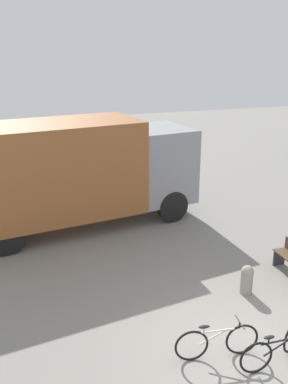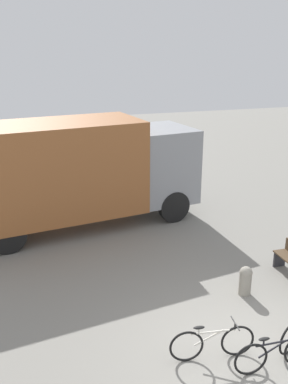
# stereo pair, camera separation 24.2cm
# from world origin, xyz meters

# --- Properties ---
(ground_plane) EXTENTS (60.00, 60.00, 0.00)m
(ground_plane) POSITION_xyz_m (0.00, 0.00, 0.00)
(ground_plane) COLOR gray
(delivery_truck) EXTENTS (8.05, 3.39, 3.48)m
(delivery_truck) POSITION_xyz_m (-2.00, 7.27, 1.92)
(delivery_truck) COLOR #99592D
(delivery_truck) RESTS_ON ground
(bicycle_near) EXTENTS (1.65, 0.44, 0.75)m
(bicycle_near) POSITION_xyz_m (-0.68, 0.12, 0.35)
(bicycle_near) COLOR black
(bicycle_near) RESTS_ON ground
(bicycle_middle) EXTENTS (1.66, 0.44, 0.75)m
(bicycle_middle) POSITION_xyz_m (0.28, -0.51, 0.35)
(bicycle_middle) COLOR black
(bicycle_middle) RESTS_ON ground
(bollard_near_bench) EXTENTS (0.31, 0.31, 0.73)m
(bollard_near_bench) POSITION_xyz_m (1.07, 1.89, 0.40)
(bollard_near_bench) COLOR gray
(bollard_near_bench) RESTS_ON ground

